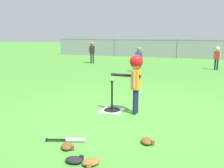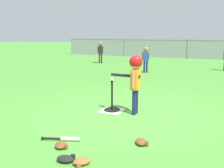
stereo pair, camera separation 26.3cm
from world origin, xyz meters
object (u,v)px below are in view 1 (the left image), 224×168
(fielder_deep_left, at_px, (139,56))
(glove_tossed_aside, at_px, (67,146))
(fielder_near_right, at_px, (217,55))
(batter_child, at_px, (136,72))
(glove_outfield_drop, at_px, (147,141))
(batting_tee, at_px, (112,106))
(spare_bat_silver, at_px, (71,140))
(baseball_on_tee, at_px, (112,79))
(glove_by_plate, at_px, (74,160))
(fielder_deep_right, at_px, (92,49))
(glove_near_bats, at_px, (91,162))

(fielder_deep_left, xyz_separation_m, glove_tossed_aside, (0.58, -6.85, -0.62))
(fielder_near_right, bearing_deg, glove_tossed_aside, -105.40)
(batter_child, bearing_deg, glove_outfield_drop, -68.93)
(batting_tee, height_order, fielder_near_right, fielder_near_right)
(fielder_deep_left, height_order, spare_bat_silver, fielder_deep_left)
(baseball_on_tee, height_order, batter_child, batter_child)
(glove_tossed_aside, bearing_deg, glove_by_plate, -48.97)
(fielder_near_right, distance_m, glove_by_plate, 9.11)
(batter_child, xyz_separation_m, spare_bat_silver, (-0.56, -1.57, -0.79))
(baseball_on_tee, height_order, glove_tossed_aside, baseball_on_tee)
(baseball_on_tee, relative_size, batter_child, 0.06)
(baseball_on_tee, xyz_separation_m, glove_by_plate, (0.24, -2.13, -0.61))
(batter_child, bearing_deg, glove_tossed_aside, -106.03)
(batting_tee, bearing_deg, fielder_deep_right, 116.19)
(glove_by_plate, xyz_separation_m, glove_tossed_aside, (-0.27, 0.31, 0.00))
(baseball_on_tee, distance_m, glove_tossed_aside, 1.92)
(fielder_near_right, bearing_deg, spare_bat_silver, -106.09)
(glove_tossed_aside, bearing_deg, baseball_on_tee, 89.26)
(batting_tee, relative_size, fielder_deep_right, 0.55)
(spare_bat_silver, height_order, glove_near_bats, glove_near_bats)
(batter_child, bearing_deg, glove_near_bats, -90.82)
(glove_near_bats, xyz_separation_m, glove_outfield_drop, (0.52, 0.81, 0.00))
(spare_bat_silver, bearing_deg, fielder_deep_right, 111.45)
(fielder_deep_right, relative_size, glove_by_plate, 4.77)
(batter_child, bearing_deg, batting_tee, 175.71)
(fielder_near_right, height_order, glove_tossed_aside, fielder_near_right)
(fielder_deep_right, xyz_separation_m, glove_by_plate, (3.75, -9.26, -0.68))
(spare_bat_silver, xyz_separation_m, glove_by_plate, (0.32, -0.52, 0.01))
(fielder_near_right, bearing_deg, baseball_on_tee, -109.12)
(glove_tossed_aside, distance_m, glove_outfield_drop, 1.13)
(fielder_deep_left, xyz_separation_m, spare_bat_silver, (0.53, -6.63, -0.62))
(batter_child, bearing_deg, fielder_deep_left, 102.22)
(batting_tee, xyz_separation_m, fielder_deep_right, (-3.51, 7.13, 0.62))
(batting_tee, xyz_separation_m, glove_near_bats, (0.46, -2.12, -0.06))
(fielder_near_right, relative_size, glove_near_bats, 3.63)
(baseball_on_tee, bearing_deg, batting_tee, 180.00)
(batting_tee, bearing_deg, fielder_near_right, 70.88)
(fielder_deep_right, relative_size, glove_outfield_drop, 4.17)
(batter_child, xyz_separation_m, glove_tossed_aside, (-0.51, -1.78, -0.78))
(batter_child, relative_size, fielder_near_right, 1.17)
(baseball_on_tee, distance_m, fielder_deep_left, 5.06)
(baseball_on_tee, relative_size, fielder_deep_right, 0.07)
(fielder_near_right, relative_size, glove_outfield_drop, 3.71)
(glove_near_bats, bearing_deg, spare_bat_silver, 136.45)
(batter_child, bearing_deg, spare_bat_silver, -109.70)
(fielder_deep_right, xyz_separation_m, glove_near_bats, (3.97, -9.25, -0.68))
(batting_tee, height_order, glove_near_bats, batting_tee)
(fielder_deep_right, distance_m, glove_by_plate, 10.02)
(fielder_deep_left, relative_size, glove_near_bats, 3.74)
(fielder_deep_left, xyz_separation_m, glove_by_plate, (0.85, -7.15, -0.62))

